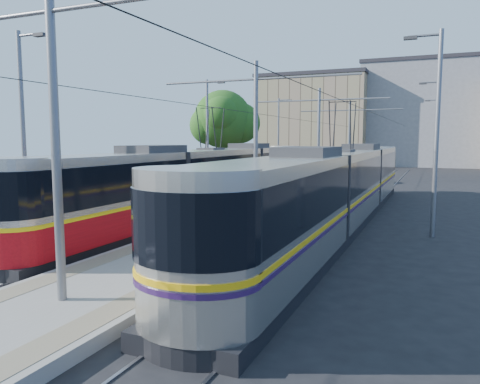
% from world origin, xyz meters
% --- Properties ---
extents(ground, '(160.00, 160.00, 0.00)m').
position_xyz_m(ground, '(0.00, 0.00, 0.00)').
color(ground, black).
rests_on(ground, ground).
extents(platform, '(4.00, 50.00, 0.30)m').
position_xyz_m(platform, '(0.00, 17.00, 0.15)').
color(platform, gray).
rests_on(platform, ground).
extents(tactile_strip_left, '(0.70, 50.00, 0.01)m').
position_xyz_m(tactile_strip_left, '(-1.45, 17.00, 0.30)').
color(tactile_strip_left, gray).
rests_on(tactile_strip_left, platform).
extents(tactile_strip_right, '(0.70, 50.00, 0.01)m').
position_xyz_m(tactile_strip_right, '(1.45, 17.00, 0.30)').
color(tactile_strip_right, gray).
rests_on(tactile_strip_right, platform).
extents(rails, '(8.71, 70.00, 0.03)m').
position_xyz_m(rails, '(0.00, 17.00, 0.02)').
color(rails, gray).
rests_on(rails, ground).
extents(tram_left, '(2.43, 27.76, 5.50)m').
position_xyz_m(tram_left, '(-3.60, 10.69, 1.71)').
color(tram_left, black).
rests_on(tram_left, ground).
extents(tram_right, '(2.43, 29.35, 5.50)m').
position_xyz_m(tram_right, '(3.60, 9.33, 1.86)').
color(tram_right, black).
rests_on(tram_right, ground).
extents(catenary, '(9.20, 70.00, 7.00)m').
position_xyz_m(catenary, '(0.00, 14.15, 4.52)').
color(catenary, slate).
rests_on(catenary, platform).
extents(street_lamps, '(15.18, 38.22, 8.00)m').
position_xyz_m(street_lamps, '(-0.00, 21.00, 4.18)').
color(street_lamps, slate).
rests_on(street_lamps, ground).
extents(shelter, '(1.04, 1.31, 2.53)m').
position_xyz_m(shelter, '(0.88, 14.34, 1.62)').
color(shelter, black).
rests_on(shelter, platform).
extents(tree, '(5.61, 5.19, 8.15)m').
position_xyz_m(tree, '(-9.65, 26.18, 5.51)').
color(tree, '#382314').
rests_on(tree, ground).
extents(building_left, '(16.32, 12.24, 13.49)m').
position_xyz_m(building_left, '(-10.00, 60.00, 6.76)').
color(building_left, gray).
rests_on(building_left, ground).
extents(building_centre, '(18.36, 14.28, 15.07)m').
position_xyz_m(building_centre, '(6.00, 64.00, 7.54)').
color(building_centre, gray).
rests_on(building_centre, ground).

